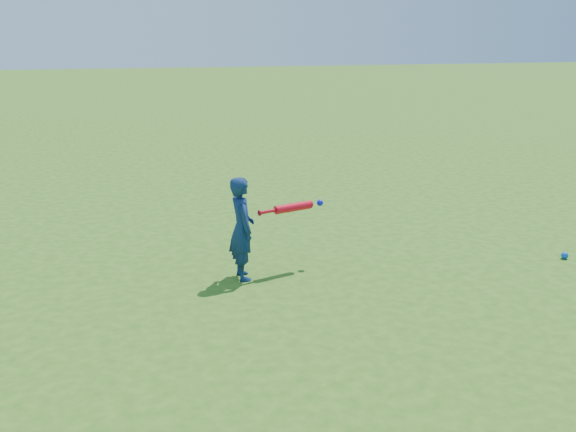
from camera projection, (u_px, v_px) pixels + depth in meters
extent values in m
plane|color=#2F5F16|center=(301.00, 251.00, 6.69)|extent=(80.00, 80.00, 0.00)
imported|color=#11254F|center=(242.00, 228.00, 5.83)|extent=(0.24, 0.36, 0.96)
sphere|color=blue|center=(565.00, 255.00, 6.45)|extent=(0.07, 0.07, 0.07)
cylinder|color=red|center=(260.00, 213.00, 5.84)|extent=(0.03, 0.06, 0.05)
cylinder|color=red|center=(268.00, 211.00, 5.89)|extent=(0.18, 0.08, 0.03)
cylinder|color=red|center=(293.00, 207.00, 6.03)|extent=(0.39, 0.19, 0.08)
sphere|color=red|center=(309.00, 205.00, 6.13)|extent=(0.08, 0.08, 0.08)
sphere|color=#0D13DE|center=(320.00, 203.00, 6.19)|extent=(0.06, 0.06, 0.06)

